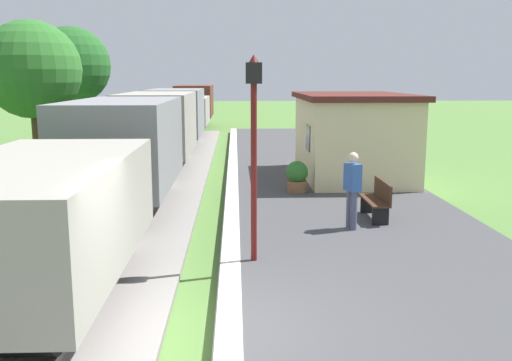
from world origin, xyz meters
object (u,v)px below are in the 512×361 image
Objects in this scene: freight_train at (169,123)px; potted_planter at (297,176)px; bench_near_hut at (377,199)px; person_waiting at (352,187)px; tree_field_left at (32,70)px; tree_field_distant at (71,66)px; station_hut at (352,135)px; lamp_post_near at (254,121)px.

potted_planter is at bearing -61.94° from freight_train.
person_waiting is (-0.80, -0.90, 0.46)m from bench_near_hut.
tree_field_distant is (-1.03, 8.71, 0.31)m from tree_field_left.
bench_near_hut is at bearing -95.38° from station_hut.
tree_field_left is at bearing 143.87° from bench_near_hut.
tree_field_distant is at bearing -79.43° from person_waiting.
lamp_post_near is at bearing -54.96° from tree_field_left.
tree_field_left reaches higher than person_waiting.
station_hut is at bearing -9.55° from tree_field_left.
tree_field_distant reaches higher than potted_planter.
potted_planter is at bearing -26.39° from tree_field_left.
freight_train is 7.06× the size of tree_field_left.
tree_field_distant reaches higher than person_waiting.
freight_train is at bearing -39.42° from tree_field_distant.
freight_train is at bearing 102.11° from lamp_post_near.
freight_train is at bearing 45.66° from tree_field_left.
lamp_post_near is (-2.23, -2.11, 1.62)m from person_waiting.
bench_near_hut is at bearing -64.22° from potted_planter.
tree_field_left reaches higher than station_hut.
station_hut is 3.87× the size of bench_near_hut.
station_hut is 0.96× the size of tree_field_distant.
lamp_post_near reaches higher than station_hut.
freight_train reaches higher than person_waiting.
person_waiting is at bearing 43.42° from lamp_post_near.
potted_planter is at bearing -52.80° from tree_field_distant.
freight_train is 26.13× the size of bench_near_hut.
tree_field_distant is at bearing 140.58° from freight_train.
station_hut is at bearing 50.76° from potted_planter.
station_hut is 6.33× the size of potted_planter.
tree_field_distant reaches higher than station_hut.
lamp_post_near is 13.08m from tree_field_left.
bench_near_hut is at bearing -54.83° from tree_field_distant.
lamp_post_near is at bearing 22.11° from person_waiting.
potted_planter is at bearing 76.80° from lamp_post_near.
freight_train is 6.76× the size of station_hut.
tree_field_left is (-7.49, 10.68, 1.01)m from lamp_post_near.
potted_planter is 6.74m from lamp_post_near.
potted_planter is 0.25× the size of lamp_post_near.
lamp_post_near is at bearing -66.28° from tree_field_distant.
bench_near_hut is at bearing 44.85° from lamp_post_near.
person_waiting is at bearing -79.51° from potted_planter.
potted_planter is 0.17× the size of tree_field_left.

